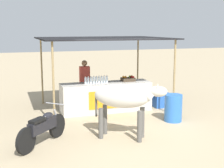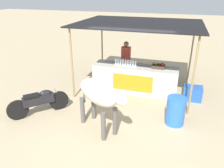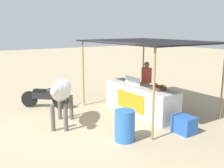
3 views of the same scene
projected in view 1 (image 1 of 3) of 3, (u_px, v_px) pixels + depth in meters
ground_plane at (131, 131)px, 8.42m from camera, size 60.00×60.00×0.00m
stall_counter at (106, 97)px, 10.38m from camera, size 3.00×0.82×0.96m
stall_awning at (103, 40)px, 10.34m from camera, size 4.20×3.20×2.43m
water_bottle_row at (96, 80)px, 10.12m from camera, size 0.79×0.07×0.25m
fruit_crate at (128, 79)px, 10.59m from camera, size 0.44×0.32×0.18m
vendor_behind_counter at (85, 83)px, 10.85m from camera, size 0.34×0.22×1.65m
cooler_box at (162, 100)px, 10.98m from camera, size 0.60×0.44×0.48m
water_barrel at (173, 108)px, 9.24m from camera, size 0.52×0.52×0.81m
cow at (124, 98)px, 7.70m from camera, size 1.71×1.32×1.44m
motorcycle_parked at (43, 127)px, 7.36m from camera, size 1.29×1.37×0.90m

